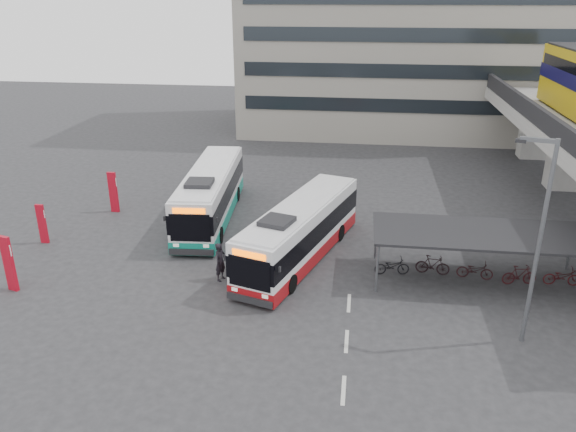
# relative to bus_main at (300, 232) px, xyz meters

# --- Properties ---
(ground) EXTENTS (120.00, 120.00, 0.00)m
(ground) POSITION_rel_bus_main_xyz_m (0.21, -4.28, -1.50)
(ground) COLOR #28282B
(ground) RESTS_ON ground
(bike_shelter) EXTENTS (10.00, 4.00, 2.54)m
(bike_shelter) POSITION_rel_bus_main_xyz_m (8.71, -1.28, 0.02)
(bike_shelter) COLOR #595B60
(bike_shelter) RESTS_ON ground
(road_markings) EXTENTS (0.15, 7.60, 0.01)m
(road_markings) POSITION_rel_bus_main_xyz_m (2.71, -7.28, -1.50)
(road_markings) COLOR beige
(road_markings) RESTS_ON ground
(bus_main) EXTENTS (5.56, 11.15, 3.24)m
(bus_main) POSITION_rel_bus_main_xyz_m (0.00, 0.00, 0.00)
(bus_main) COLOR white
(bus_main) RESTS_ON ground
(bus_teal) EXTENTS (3.31, 11.52, 3.36)m
(bus_teal) POSITION_rel_bus_main_xyz_m (-6.06, 4.84, 0.06)
(bus_teal) COLOR white
(bus_teal) RESTS_ON ground
(pedestrian) EXTENTS (0.68, 0.82, 1.93)m
(pedestrian) POSITION_rel_bus_main_xyz_m (-3.54, -2.87, -0.54)
(pedestrian) COLOR black
(pedestrian) RESTS_ON ground
(lamp_post) EXTENTS (1.44, 0.51, 8.31)m
(lamp_post) POSITION_rel_bus_main_xyz_m (9.60, -6.24, 3.24)
(lamp_post) COLOR #595B60
(lamp_post) RESTS_ON ground
(sign_totem_south) EXTENTS (0.58, 0.32, 2.75)m
(sign_totem_south) POSITION_rel_bus_main_xyz_m (-12.99, -5.14, -0.09)
(sign_totem_south) COLOR #AE0A1C
(sign_totem_south) RESTS_ON ground
(sign_totem_mid) EXTENTS (0.49, 0.17, 2.27)m
(sign_totem_mid) POSITION_rel_bus_main_xyz_m (-14.37, 0.06, -0.32)
(sign_totem_mid) COLOR #AE0A1C
(sign_totem_mid) RESTS_ON ground
(sign_totem_north) EXTENTS (0.57, 0.20, 2.62)m
(sign_totem_north) POSITION_rel_bus_main_xyz_m (-12.43, 5.11, -0.15)
(sign_totem_north) COLOR #AE0A1C
(sign_totem_north) RESTS_ON ground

